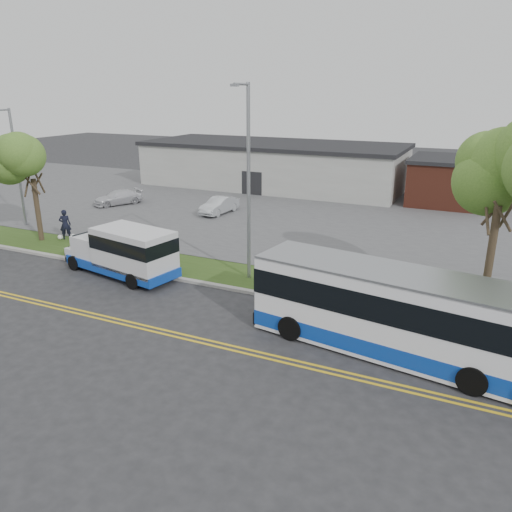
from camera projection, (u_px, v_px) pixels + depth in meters
The scene contains 19 objects.
ground at pixel (169, 288), 24.50m from camera, with size 140.00×140.00×0.00m, color #28282B.
lane_line_north at pixel (118, 319), 21.19m from camera, with size 70.00×0.12×0.01m, color yellow.
lane_line_south at pixel (113, 322), 20.93m from camera, with size 70.00×0.12×0.01m, color yellow.
curb at pixel (182, 279), 25.42m from camera, with size 80.00×0.30×0.15m, color #9E9B93.
verge at pixel (200, 269), 26.97m from camera, with size 80.00×3.30×0.10m, color #2F4617.
parking_lot at pixel (293, 213), 39.09m from camera, with size 80.00×25.00×0.10m, color #4C4C4F.
commercial_building at pixel (273, 165), 49.40m from camera, with size 25.40×10.40×4.35m.
brick_wing at pixel (449, 181), 42.00m from camera, with size 6.30×7.30×3.90m.
tree_east at pixel (504, 172), 19.49m from camera, with size 5.20×5.20×8.33m.
tree_west at pixel (31, 161), 30.43m from camera, with size 4.40×4.40×6.91m.
streetlight_near at pixel (248, 178), 23.97m from camera, with size 0.35×1.53×9.50m.
streetlight_far at pixel (16, 163), 34.15m from camera, with size 0.35×1.53×8.00m.
shuttle_bus at pixel (125, 251), 25.65m from camera, with size 7.08×3.36×2.62m.
transit_bus at pixel (405, 315), 17.86m from camera, with size 11.62×4.25×3.15m.
pedestrian at pixel (65, 224), 31.86m from camera, with size 0.71×0.47×1.95m, color black.
parked_car_a at pixel (219, 205), 38.66m from camera, with size 1.35×3.87×1.28m, color silver.
parked_car_b at pixel (118, 197), 41.69m from camera, with size 1.65×4.05×1.18m, color silver.
grocery_bag_left at pixel (60, 237), 32.03m from camera, with size 0.32×0.32×0.32m, color white.
grocery_bag_right at pixel (73, 236), 32.22m from camera, with size 0.32×0.32×0.32m, color white.
Camera 1 is at (13.48, -18.79, 9.28)m, focal length 35.00 mm.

